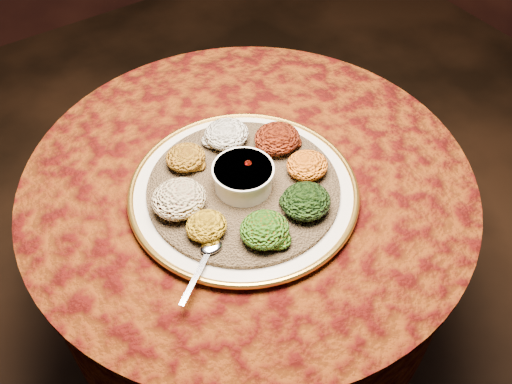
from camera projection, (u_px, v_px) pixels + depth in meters
table at (249, 230)px, 1.34m from camera, size 0.96×0.96×0.73m
platter at (244, 191)px, 1.16m from camera, size 0.54×0.54×0.02m
injera at (243, 188)px, 1.15m from camera, size 0.45×0.45×0.01m
stew_bowl at (243, 176)px, 1.13m from camera, size 0.12×0.12×0.05m
spoon at (209, 251)px, 1.03m from camera, size 0.13×0.10×0.01m
portion_ayib at (227, 134)px, 1.22m from camera, size 0.10×0.09×0.05m
portion_kitfo at (277, 138)px, 1.21m from camera, size 0.10×0.09×0.05m
portion_tikil at (307, 165)px, 1.16m from camera, size 0.09×0.08×0.04m
portion_gomen at (306, 201)px, 1.09m from camera, size 0.10×0.09×0.05m
portion_mixveg at (264, 229)px, 1.05m from camera, size 0.09×0.09×0.04m
portion_kik at (206, 226)px, 1.06m from camera, size 0.08×0.07×0.04m
portion_timatim at (179, 199)px, 1.09m from camera, size 0.11×0.10×0.05m
portion_shiro at (186, 157)px, 1.17m from camera, size 0.08×0.08×0.04m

